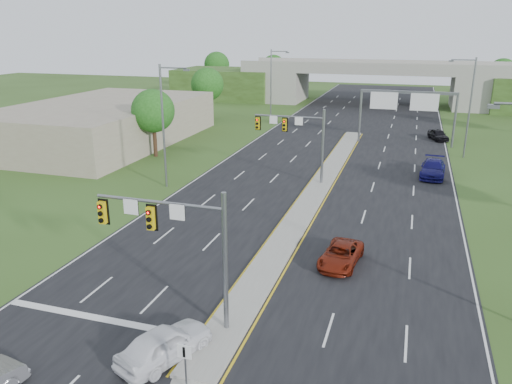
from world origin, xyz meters
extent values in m
plane|color=#2E4518|center=(0.00, 0.00, 0.00)|extent=(240.00, 240.00, 0.00)
cube|color=black|center=(0.00, 35.00, 0.01)|extent=(24.00, 160.00, 0.02)
cube|color=gray|center=(0.00, 23.00, 0.10)|extent=(2.00, 54.00, 0.16)
cone|color=gray|center=(0.00, -4.00, 0.10)|extent=(2.00, 2.00, 0.16)
cube|color=gold|center=(-1.15, 23.00, 0.03)|extent=(0.12, 54.00, 0.01)
cube|color=gold|center=(1.15, 23.00, 0.03)|extent=(0.12, 54.00, 0.01)
cube|color=silver|center=(-11.80, 35.00, 0.03)|extent=(0.12, 160.00, 0.01)
cube|color=silver|center=(11.80, 35.00, 0.03)|extent=(0.12, 160.00, 0.01)
cube|color=silver|center=(-6.50, -1.00, 0.03)|extent=(10.50, 0.50, 0.01)
cylinder|color=slate|center=(0.00, 0.00, 3.50)|extent=(0.24, 0.24, 7.00)
cylinder|color=slate|center=(-3.25, 0.00, 6.20)|extent=(6.50, 0.16, 0.16)
cube|color=gold|center=(-3.58, -0.25, 5.45)|extent=(0.35, 0.25, 1.10)
cube|color=gold|center=(-6.17, -0.25, 5.45)|extent=(0.35, 0.25, 1.10)
cube|color=black|center=(-3.58, -0.11, 5.45)|extent=(0.55, 0.04, 1.30)
cube|color=black|center=(-6.17, -0.11, 5.45)|extent=(0.55, 0.04, 1.30)
sphere|color=#FF0C05|center=(-3.58, -0.38, 5.80)|extent=(0.20, 0.20, 0.20)
sphere|color=#FF0C05|center=(-6.17, -0.38, 5.80)|extent=(0.20, 0.20, 0.20)
cube|color=white|center=(-4.68, -0.10, 5.85)|extent=(0.75, 0.04, 0.75)
cube|color=white|center=(-2.27, -0.10, 5.85)|extent=(0.75, 0.04, 0.75)
cylinder|color=slate|center=(0.00, 25.00, 3.50)|extent=(0.24, 0.24, 7.00)
cylinder|color=slate|center=(-3.25, 25.00, 6.20)|extent=(6.50, 0.16, 0.16)
cube|color=gold|center=(-3.58, 24.75, 5.45)|extent=(0.35, 0.25, 1.10)
cube|color=gold|center=(-6.17, 24.75, 5.45)|extent=(0.35, 0.25, 1.10)
cube|color=black|center=(-3.58, 24.89, 5.45)|extent=(0.55, 0.04, 1.30)
cube|color=black|center=(-6.17, 24.89, 5.45)|extent=(0.55, 0.04, 1.30)
sphere|color=#FF0C05|center=(-3.58, 24.62, 5.80)|extent=(0.20, 0.20, 0.20)
sphere|color=#FF0C05|center=(-6.17, 24.62, 5.80)|extent=(0.20, 0.20, 0.20)
cube|color=white|center=(-4.68, 24.90, 5.85)|extent=(0.75, 0.04, 0.75)
cube|color=white|center=(-2.27, 24.90, 5.85)|extent=(0.75, 0.04, 0.75)
cylinder|color=slate|center=(0.00, -4.50, 1.10)|extent=(0.08, 0.08, 2.20)
cube|color=white|center=(0.00, -4.55, 1.90)|extent=(0.60, 0.04, 0.60)
cube|color=black|center=(0.00, -4.58, 1.90)|extent=(0.10, 0.02, 0.45)
cylinder|color=slate|center=(1.20, 45.00, 3.30)|extent=(0.28, 0.28, 6.60)
cylinder|color=slate|center=(12.50, 45.00, 3.30)|extent=(0.28, 0.28, 6.60)
cube|color=slate|center=(6.85, 45.00, 6.50)|extent=(11.50, 0.35, 0.35)
cube|color=#0D5B1D|center=(4.00, 44.80, 5.40)|extent=(3.20, 0.08, 2.00)
cube|color=#0D5B1D|center=(8.80, 44.80, 5.40)|extent=(3.20, 0.08, 2.00)
cube|color=silver|center=(4.00, 44.75, 5.40)|extent=(3.30, 0.03, 2.10)
cube|color=silver|center=(8.80, 44.75, 5.40)|extent=(3.30, 0.03, 2.10)
cube|color=gray|center=(-17.00, 80.00, 3.00)|extent=(6.00, 12.00, 6.00)
cube|color=gray|center=(17.00, 80.00, 3.00)|extent=(6.00, 12.00, 6.00)
cube|color=#2E4518|center=(-30.00, 80.00, 3.00)|extent=(20.00, 14.00, 6.00)
cube|color=gray|center=(0.00, 80.00, 6.60)|extent=(50.00, 12.00, 1.20)
cube|color=gray|center=(0.00, 74.20, 7.65)|extent=(50.00, 0.40, 0.90)
cube|color=gray|center=(0.00, 85.80, 7.65)|extent=(50.00, 0.40, 0.90)
cylinder|color=slate|center=(-13.50, 20.00, 5.50)|extent=(0.20, 0.20, 11.00)
cylinder|color=slate|center=(-12.25, 20.00, 10.70)|extent=(2.50, 0.12, 0.12)
cube|color=slate|center=(-11.00, 20.00, 10.55)|extent=(0.50, 0.25, 0.18)
cylinder|color=slate|center=(-13.50, 55.00, 5.50)|extent=(0.20, 0.20, 11.00)
cylinder|color=slate|center=(-12.25, 55.00, 10.70)|extent=(2.50, 0.12, 0.12)
cube|color=slate|center=(-11.00, 55.00, 10.55)|extent=(0.50, 0.25, 0.18)
cube|color=slate|center=(11.00, 5.00, 10.55)|extent=(0.50, 0.25, 0.18)
cylinder|color=slate|center=(13.50, 40.00, 5.50)|extent=(0.20, 0.20, 11.00)
cylinder|color=slate|center=(12.25, 40.00, 10.70)|extent=(2.50, 0.12, 0.12)
cube|color=slate|center=(11.00, 40.00, 10.55)|extent=(0.50, 0.25, 0.18)
cylinder|color=#382316|center=(-20.00, 30.00, 2.00)|extent=(0.44, 0.44, 4.00)
sphere|color=#1B4A13|center=(-20.00, 30.00, 5.20)|extent=(4.80, 4.80, 4.80)
cylinder|color=#382316|center=(-24.00, 55.00, 2.12)|extent=(0.44, 0.44, 4.25)
sphere|color=#1B4A13|center=(-24.00, 55.00, 5.53)|extent=(5.20, 5.20, 5.20)
cylinder|color=#382316|center=(-38.00, 94.00, 2.25)|extent=(0.44, 0.44, 4.50)
sphere|color=#1B4A13|center=(-38.00, 94.00, 5.85)|extent=(6.00, 6.00, 6.00)
cylinder|color=#382316|center=(-24.00, 94.00, 2.12)|extent=(0.44, 0.44, 4.25)
sphere|color=#1B4A13|center=(-24.00, 94.00, 5.53)|extent=(5.60, 5.60, 5.60)
cylinder|color=#382316|center=(24.00, 94.00, 2.12)|extent=(0.44, 0.44, 4.25)
sphere|color=#1B4A13|center=(24.00, 94.00, 5.53)|extent=(5.60, 5.60, 5.60)
cube|color=gray|center=(-30.00, 35.00, 2.50)|extent=(18.00, 30.00, 5.00)
imported|color=white|center=(-1.77, -2.89, 0.80)|extent=(3.45, 4.91, 1.55)
imported|color=maroon|center=(4.19, 8.74, 0.65)|extent=(2.56, 4.72, 1.26)
imported|color=#110E57|center=(9.97, 30.85, 0.82)|extent=(2.62, 5.66, 1.60)
imported|color=black|center=(11.00, 48.98, 0.72)|extent=(2.95, 4.41, 1.40)
camera|label=1|loc=(7.62, -19.41, 13.82)|focal=35.00mm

